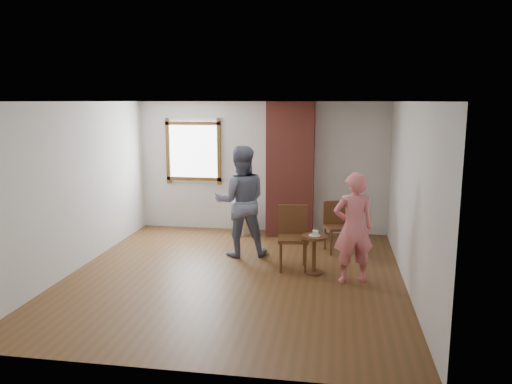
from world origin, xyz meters
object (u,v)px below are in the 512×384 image
at_px(stoneware_crock, 242,222).
at_px(dining_chair_right, 336,223).
at_px(man, 241,201).
at_px(side_table, 314,248).
at_px(dining_chair_left, 293,234).
at_px(person_pink, 353,228).

height_order(stoneware_crock, dining_chair_right, dining_chair_right).
relative_size(dining_chair_right, man, 0.47).
xyz_separation_m(stoneware_crock, side_table, (1.51, -2.11, 0.17)).
height_order(dining_chair_right, man, man).
bearing_deg(side_table, dining_chair_right, 75.60).
distance_m(side_table, man, 1.58).
bearing_deg(stoneware_crock, dining_chair_right, -24.90).
xyz_separation_m(dining_chair_left, side_table, (0.35, -0.23, -0.15)).
bearing_deg(dining_chair_left, stoneware_crock, 115.62).
relative_size(dining_chair_left, man, 0.53).
height_order(man, person_pink, man).
height_order(stoneware_crock, dining_chair_left, dining_chair_left).
bearing_deg(stoneware_crock, side_table, -54.46).
bearing_deg(person_pink, man, -43.56).
relative_size(dining_chair_left, dining_chair_right, 1.13).
bearing_deg(dining_chair_right, man, 177.64).
height_order(dining_chair_left, side_table, dining_chair_left).
bearing_deg(stoneware_crock, dining_chair_left, -58.35).
xyz_separation_m(stoneware_crock, dining_chair_right, (1.83, -0.85, 0.26)).
relative_size(stoneware_crock, dining_chair_right, 0.54).
xyz_separation_m(stoneware_crock, person_pink, (2.07, -2.39, 0.58)).
relative_size(dining_chair_left, side_table, 1.65).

